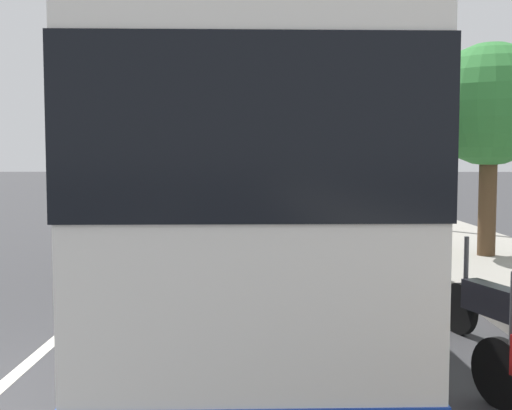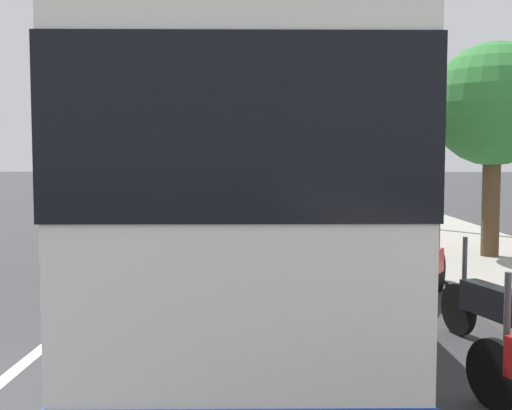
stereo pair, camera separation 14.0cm
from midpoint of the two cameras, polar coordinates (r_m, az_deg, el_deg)
sidewalk_curb at (r=16.18m, az=19.11°, el=-3.83°), size 110.00×3.60×0.14m
lane_divider_line at (r=15.67m, az=-8.33°, el=-4.14°), size 110.00×0.16×0.01m
coach_bus at (r=9.95m, az=-0.63°, el=2.51°), size 12.33×3.01×3.39m
motorcycle_angled at (r=7.98m, az=21.41°, el=-8.94°), size 2.07×0.74×1.28m
motorcycle_far_end at (r=10.43m, az=15.72°, el=-5.69°), size 2.12×1.13×1.29m
car_far_distant at (r=34.90m, az=1.19°, el=1.59°), size 4.59×1.92×1.44m
car_side_street at (r=28.26m, az=1.08°, el=1.04°), size 4.21×2.10×1.51m
roadside_tree_mid_block at (r=14.67m, az=21.02°, el=8.39°), size 2.66×2.66×4.78m
roadside_tree_far_block at (r=31.54m, az=9.91°, el=8.77°), size 2.43×2.43×6.10m
utility_pole at (r=20.04m, az=15.07°, el=7.54°), size 0.25×0.25×6.97m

